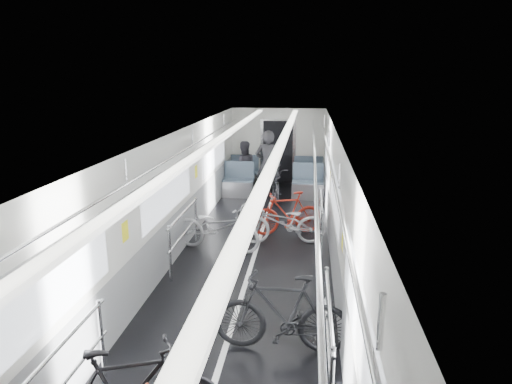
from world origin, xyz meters
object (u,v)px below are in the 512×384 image
person_seated (244,167)px  bike_aisle (274,183)px  bike_left_far (217,227)px  person_standing (268,165)px  bike_right_far (287,213)px  bike_right_near (282,313)px  bike_right_mid (283,223)px

person_seated → bike_aisle: bearing=130.0°
bike_left_far → person_standing: 4.07m
bike_left_far → bike_right_far: bearing=-38.0°
bike_left_far → bike_right_near: 3.64m
bike_left_far → bike_right_mid: bike_left_far is taller
bike_right_far → person_seated: 3.87m
bike_right_mid → person_seated: bearing=-168.3°
bike_aisle → person_standing: (-0.17, 0.00, 0.50)m
bike_right_mid → person_standing: (-0.64, 3.47, 0.52)m
bike_right_mid → bike_left_far: bearing=-75.8°
bike_left_far → bike_right_near: (1.51, -3.31, 0.05)m
bike_right_mid → person_seated: size_ratio=1.13×
person_standing → person_seated: size_ratio=1.27×
bike_right_far → person_seated: bearing=-176.1°
person_seated → bike_right_near: bearing=87.5°
bike_right_mid → bike_right_far: size_ratio=1.09×
bike_right_far → person_standing: (-0.69, 2.87, 0.50)m
bike_left_far → person_seated: (-0.13, 4.68, 0.30)m
person_standing → bike_aisle: bearing=-176.7°
bike_right_mid → bike_right_far: 0.60m
bike_right_near → bike_right_mid: bike_right_near is taller
bike_right_far → bike_aisle: 2.92m
bike_right_near → bike_aisle: (-0.68, 7.29, -0.05)m
bike_right_far → person_standing: size_ratio=0.82×
bike_right_near → bike_right_far: bike_right_near is taller
bike_left_far → person_seated: person_seated is taller
bike_left_far → bike_aisle: bike_aisle is taller
bike_right_near → person_standing: (-0.85, 7.29, 0.46)m
bike_right_near → person_seated: size_ratio=1.13×
bike_right_mid → bike_aisle: bike_aisle is taller
bike_right_near → bike_right_mid: (-0.21, 3.82, -0.07)m
bike_right_near → person_standing: bearing=-172.7°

